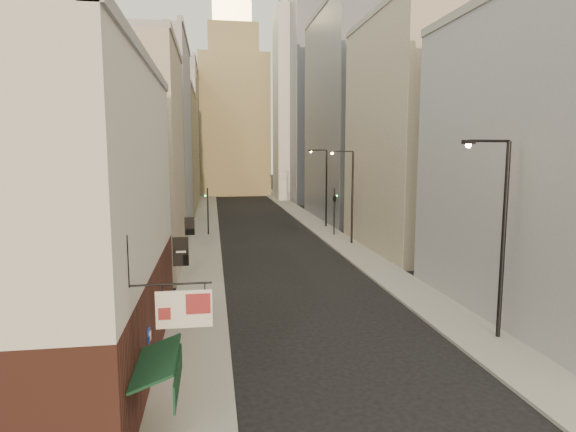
% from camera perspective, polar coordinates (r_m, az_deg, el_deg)
% --- Properties ---
extents(sidewalk_left, '(3.00, 140.00, 0.15)m').
position_cam_1_polar(sidewalk_left, '(66.18, -9.63, -0.01)').
color(sidewalk_left, gray).
rests_on(sidewalk_left, ground).
extents(sidewalk_right, '(3.00, 140.00, 0.15)m').
position_cam_1_polar(sidewalk_right, '(67.27, 1.51, 0.22)').
color(sidewalk_right, gray).
rests_on(sidewalk_right, ground).
extents(near_building_left, '(8.30, 23.04, 12.30)m').
position_cam_1_polar(near_building_left, '(20.50, -24.03, -0.39)').
color(near_building_left, '#582D24').
rests_on(near_building_left, ground).
extents(left_bldg_beige, '(8.00, 12.00, 16.00)m').
position_cam_1_polar(left_bldg_beige, '(37.18, -18.93, 6.17)').
color(left_bldg_beige, gray).
rests_on(left_bldg_beige, ground).
extents(left_bldg_grey, '(8.00, 16.00, 20.00)m').
position_cam_1_polar(left_bldg_grey, '(53.02, -16.04, 8.73)').
color(left_bldg_grey, gray).
rests_on(left_bldg_grey, ground).
extents(left_bldg_tan, '(8.00, 18.00, 17.00)m').
position_cam_1_polar(left_bldg_tan, '(70.91, -14.22, 7.19)').
color(left_bldg_tan, '#8B7D52').
rests_on(left_bldg_tan, ground).
extents(left_bldg_wingrid, '(8.00, 20.00, 24.00)m').
position_cam_1_polar(left_bldg_wingrid, '(90.91, -13.14, 9.45)').
color(left_bldg_wingrid, gray).
rests_on(left_bldg_wingrid, ground).
extents(right_bldg_grey, '(8.00, 16.00, 16.00)m').
position_cam_1_polar(right_bldg_grey, '(28.68, 29.11, 5.36)').
color(right_bldg_grey, gray).
rests_on(right_bldg_grey, ground).
extents(right_bldg_beige, '(8.00, 16.00, 20.00)m').
position_cam_1_polar(right_bldg_beige, '(44.30, 14.69, 9.07)').
color(right_bldg_beige, gray).
rests_on(right_bldg_beige, ground).
extents(right_bldg_wingrid, '(8.00, 20.00, 26.00)m').
position_cam_1_polar(right_bldg_wingrid, '(63.28, 7.40, 11.43)').
color(right_bldg_wingrid, gray).
rests_on(right_bldg_wingrid, ground).
extents(highrise, '(21.00, 23.00, 51.20)m').
position_cam_1_polar(highrise, '(93.29, 6.19, 18.00)').
color(highrise, gray).
rests_on(highrise, ground).
extents(clock_tower, '(14.00, 14.00, 44.90)m').
position_cam_1_polar(clock_tower, '(103.12, -6.49, 12.48)').
color(clock_tower, '#8B7D52').
rests_on(clock_tower, ground).
extents(white_tower, '(8.00, 8.00, 41.50)m').
position_cam_1_polar(white_tower, '(90.54, 1.08, 13.85)').
color(white_tower, silver).
rests_on(white_tower, ground).
extents(streetlamp_near, '(2.41, 0.40, 9.17)m').
position_cam_1_polar(streetlamp_near, '(23.58, 23.78, -1.34)').
color(streetlamp_near, black).
rests_on(streetlamp_near, ground).
extents(streetlamp_mid, '(2.29, 0.56, 8.79)m').
position_cam_1_polar(streetlamp_mid, '(45.20, 7.35, 2.90)').
color(streetlamp_mid, black).
rests_on(streetlamp_mid, ground).
extents(streetlamp_far, '(2.32, 0.72, 8.97)m').
position_cam_1_polar(streetlamp_far, '(55.31, 4.36, 3.87)').
color(streetlamp_far, black).
rests_on(streetlamp_far, ground).
extents(traffic_light_left, '(0.57, 0.47, 5.00)m').
position_cam_1_polar(traffic_light_left, '(50.54, -9.50, 1.52)').
color(traffic_light_left, black).
rests_on(traffic_light_left, ground).
extents(traffic_light_right, '(0.65, 0.63, 5.00)m').
position_cam_1_polar(traffic_light_right, '(49.86, 5.53, 1.89)').
color(traffic_light_right, black).
rests_on(traffic_light_right, ground).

